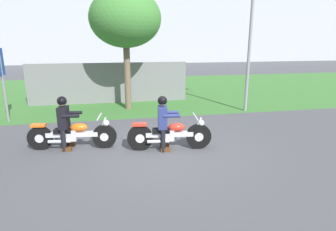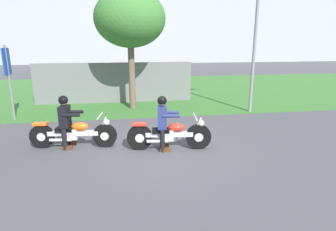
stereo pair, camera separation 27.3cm
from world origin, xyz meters
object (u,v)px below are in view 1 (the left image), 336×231
(rider_follow, at_px, (64,119))
(streetlight_pole, at_px, (254,26))
(rider_lead, at_px, (163,119))
(motorcycle_follow, at_px, (73,134))
(motorcycle_lead, at_px, (170,135))
(sign_banner, at_px, (1,72))
(tree_roadside, at_px, (125,19))

(rider_follow, bearing_deg, streetlight_pole, 31.01)
(rider_lead, height_order, motorcycle_follow, rider_lead)
(motorcycle_lead, distance_m, streetlight_pole, 6.01)
(rider_lead, bearing_deg, motorcycle_lead, -0.81)
(motorcycle_follow, xyz_separation_m, sign_banner, (-2.54, 3.13, 1.34))
(rider_lead, height_order, streetlight_pole, streetlight_pole)
(rider_lead, bearing_deg, streetlight_pole, 47.04)
(tree_roadside, relative_size, sign_banner, 1.80)
(streetlight_pole, distance_m, sign_banner, 9.09)
(tree_roadside, bearing_deg, motorcycle_follow, -111.74)
(rider_lead, xyz_separation_m, streetlight_pole, (4.12, 3.47, 2.46))
(sign_banner, bearing_deg, rider_lead, -36.97)
(rider_follow, distance_m, tree_roadside, 5.37)
(motorcycle_follow, height_order, rider_follow, rider_follow)
(streetlight_pole, bearing_deg, tree_roadside, 164.58)
(streetlight_pole, bearing_deg, sign_banner, 178.92)
(motorcycle_follow, bearing_deg, rider_lead, -5.58)
(rider_follow, bearing_deg, sign_banner, 134.36)
(rider_follow, bearing_deg, rider_lead, -5.27)
(motorcycle_follow, relative_size, tree_roadside, 0.48)
(rider_lead, height_order, tree_roadside, tree_roadside)
(motorcycle_follow, distance_m, streetlight_pole, 7.63)
(motorcycle_follow, relative_size, streetlight_pole, 0.44)
(rider_lead, relative_size, motorcycle_follow, 0.62)
(motorcycle_lead, xyz_separation_m, rider_follow, (-2.62, 0.56, 0.41))
(rider_lead, distance_m, streetlight_pole, 5.92)
(streetlight_pole, xyz_separation_m, sign_banner, (-8.95, 0.17, -1.56))
(motorcycle_lead, relative_size, tree_roadside, 0.46)
(motorcycle_lead, relative_size, motorcycle_follow, 0.96)
(rider_lead, xyz_separation_m, sign_banner, (-4.83, 3.64, 0.90))
(motorcycle_lead, height_order, rider_lead, rider_lead)
(motorcycle_follow, bearing_deg, tree_roadside, 75.22)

